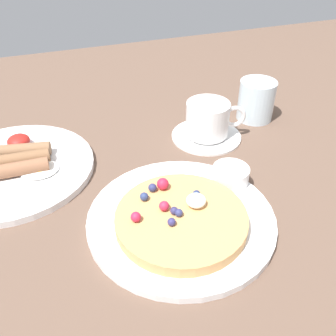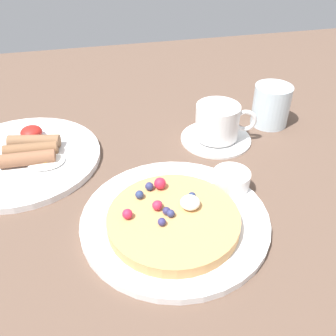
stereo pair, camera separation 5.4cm
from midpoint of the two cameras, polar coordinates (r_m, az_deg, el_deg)
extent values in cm
cube|color=brown|center=(57.95, -1.77, -7.01)|extent=(197.77, 150.05, 3.00)
cylinder|color=white|center=(54.06, 3.93, -8.01)|extent=(27.04, 27.04, 1.14)
cylinder|color=tan|center=(51.92, 3.82, -8.09)|extent=(18.43, 18.43, 1.75)
sphere|color=#C72444|center=(50.46, -3.21, -7.17)|extent=(1.42, 1.42, 1.42)
sphere|color=navy|center=(54.83, -0.08, -2.97)|extent=(1.27, 1.27, 1.27)
sphere|color=navy|center=(50.78, 3.46, -7.08)|extent=(1.11, 1.11, 1.11)
sphere|color=red|center=(52.63, 6.24, -5.23)|extent=(1.30, 1.30, 1.30)
sphere|color=navy|center=(53.47, -1.65, -4.23)|extent=(1.25, 1.25, 1.25)
sphere|color=navy|center=(49.57, 2.16, -8.38)|extent=(1.11, 1.11, 1.11)
sphere|color=navy|center=(51.10, 2.79, -6.70)|extent=(1.12, 1.12, 1.12)
sphere|color=navy|center=(52.14, 1.51, -5.66)|extent=(1.02, 1.02, 1.02)
sphere|color=navy|center=(53.66, 6.57, -4.39)|extent=(1.15, 1.15, 1.15)
sphere|color=#C82744|center=(51.63, 1.32, -5.87)|extent=(1.42, 1.42, 1.42)
sphere|color=#C8223E|center=(54.93, 1.58, -2.55)|extent=(1.78, 1.78, 1.78)
ellipsoid|color=white|center=(52.19, 6.36, -5.39)|extent=(2.81, 2.81, 1.69)
cylinder|color=white|center=(59.53, 12.07, -1.55)|extent=(5.83, 5.83, 2.65)
cylinder|color=#652D14|center=(59.21, 12.13, -1.14)|extent=(4.78, 4.78, 0.32)
cylinder|color=white|center=(69.64, -19.52, 1.30)|extent=(27.62, 27.62, 1.17)
cylinder|color=brown|center=(70.40, -17.82, 3.85)|extent=(9.38, 4.11, 2.38)
cylinder|color=brown|center=(68.17, -18.21, 2.60)|extent=(9.23, 2.95, 2.38)
cylinder|color=brown|center=(65.97, -18.62, 1.28)|extent=(9.16, 2.66, 2.38)
ellipsoid|color=white|center=(65.97, -15.98, 0.91)|extent=(6.31, 5.36, 0.60)
sphere|color=yellow|center=(65.69, -16.05, 1.26)|extent=(2.00, 2.00, 2.00)
ellipsoid|color=#AE201A|center=(73.60, -18.30, 5.17)|extent=(3.99, 3.99, 2.19)
cylinder|color=white|center=(72.68, 9.45, 4.53)|extent=(13.44, 13.44, 0.87)
cylinder|color=white|center=(70.84, 9.74, 7.02)|extent=(8.18, 8.18, 6.40)
torus|color=white|center=(71.44, 13.85, 7.01)|extent=(4.43, 2.04, 4.39)
cylinder|color=brown|center=(69.87, 9.91, 8.48)|extent=(6.95, 6.95, 0.51)
cylinder|color=silver|center=(79.00, 17.46, 9.10)|extent=(7.39, 7.39, 8.19)
camera|label=1|loc=(0.03, -87.34, 1.98)|focal=39.76mm
camera|label=2|loc=(0.03, 92.66, -1.98)|focal=39.76mm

